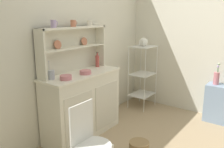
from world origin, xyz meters
name	(u,v)px	position (x,y,z in m)	size (l,w,h in m)	color
wall_back	(75,44)	(0.00, 1.62, 1.25)	(3.84, 0.05, 2.50)	silver
hutch_cabinet	(82,104)	(-0.15, 1.37, 0.46)	(1.17, 0.45, 0.89)	silver
hutch_shelf_unit	(72,45)	(-0.15, 1.53, 1.25)	(1.10, 0.18, 0.61)	silver
bakers_rack	(143,71)	(1.27, 1.23, 0.67)	(0.45, 0.35, 1.12)	silver
side_shelf_blue	(222,104)	(1.44, -0.09, 0.30)	(0.28, 0.48, 0.60)	#849EBC
wire_chair	(88,138)	(-0.87, 0.60, 0.52)	(0.36, 0.36, 0.85)	white
floor_basket	(139,148)	(-0.09, 0.49, 0.08)	(0.24, 0.24, 0.15)	#93754C
cup_lilac_0	(54,24)	(-0.47, 1.49, 1.54)	(0.08, 0.07, 0.09)	#B79ECC
cup_terracotta_1	(73,23)	(-0.14, 1.49, 1.54)	(0.09, 0.07, 0.09)	#C67556
cup_cream_2	(90,23)	(0.17, 1.49, 1.54)	(0.09, 0.07, 0.08)	silver
bowl_mixing_large	(66,77)	(-0.49, 1.29, 0.92)	(0.14, 0.14, 0.05)	#D17A84
bowl_floral_medium	(85,72)	(-0.15, 1.29, 0.92)	(0.15, 0.15, 0.05)	#D17A84
jam_bottle	(97,61)	(0.29, 1.45, 0.98)	(0.06, 0.06, 0.22)	#B74C47
utensil_jar	(51,75)	(-0.58, 1.45, 0.95)	(0.08, 0.08, 0.23)	#B2B7C6
porcelain_teapot	(144,42)	(1.27, 1.23, 1.19)	(0.24, 0.14, 0.17)	white
flower_vase	(217,77)	(1.44, 0.03, 0.71)	(0.08, 0.08, 0.34)	#D17A84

